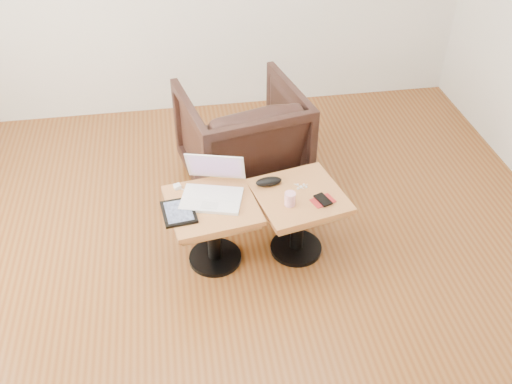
{
  "coord_description": "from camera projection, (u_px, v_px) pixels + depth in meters",
  "views": [
    {
      "loc": [
        -0.27,
        -2.34,
        2.61
      ],
      "look_at": [
        0.15,
        0.27,
        0.52
      ],
      "focal_mm": 40.0,
      "sensor_mm": 36.0,
      "label": 1
    }
  ],
  "objects": [
    {
      "name": "striped_cup",
      "position": [
        290.0,
        199.0,
        3.34
      ],
      "size": [
        0.07,
        0.07,
        0.08
      ],
      "primitive_type": "cylinder",
      "rotation": [
        0.0,
        0.0,
        -0.08
      ],
      "color": "#F26288",
      "rests_on": "side_table_right"
    },
    {
      "name": "side_table_right",
      "position": [
        298.0,
        208.0,
        3.51
      ],
      "size": [
        0.61,
        0.61,
        0.47
      ],
      "rotation": [
        0.0,
        0.0,
        0.21
      ],
      "color": "black",
      "rests_on": "ground"
    },
    {
      "name": "earbuds_tangle",
      "position": [
        301.0,
        186.0,
        3.49
      ],
      "size": [
        0.08,
        0.05,
        0.01
      ],
      "color": "white",
      "rests_on": "side_table_right"
    },
    {
      "name": "tablet",
      "position": [
        179.0,
        212.0,
        3.3
      ],
      "size": [
        0.21,
        0.26,
        0.02
      ],
      "rotation": [
        0.0,
        0.0,
        0.12
      ],
      "color": "black",
      "rests_on": "side_table_left"
    },
    {
      "name": "armchair",
      "position": [
        242.0,
        137.0,
        4.11
      ],
      "size": [
        0.96,
        0.97,
        0.75
      ],
      "primitive_type": "imported",
      "rotation": [
        0.0,
        0.0,
        3.35
      ],
      "color": "black",
      "rests_on": "ground"
    },
    {
      "name": "room_shell",
      "position": [
        234.0,
        90.0,
        2.63
      ],
      "size": [
        4.52,
        4.52,
        2.71
      ],
      "color": "brown",
      "rests_on": "ground"
    },
    {
      "name": "phone_on_sleeve",
      "position": [
        323.0,
        200.0,
        3.38
      ],
      "size": [
        0.16,
        0.13,
        0.02
      ],
      "rotation": [
        0.0,
        0.0,
        0.35
      ],
      "color": "maroon",
      "rests_on": "side_table_right"
    },
    {
      "name": "charging_adapter",
      "position": [
        177.0,
        187.0,
        3.48
      ],
      "size": [
        0.05,
        0.05,
        0.02
      ],
      "primitive_type": "cube",
      "rotation": [
        0.0,
        0.0,
        0.34
      ],
      "color": "white",
      "rests_on": "side_table_left"
    },
    {
      "name": "glasses_case",
      "position": [
        269.0,
        182.0,
        3.5
      ],
      "size": [
        0.17,
        0.09,
        0.05
      ],
      "primitive_type": "ellipsoid",
      "rotation": [
        0.0,
        0.0,
        0.08
      ],
      "color": "black",
      "rests_on": "side_table_right"
    },
    {
      "name": "laptop",
      "position": [
        213.0,
        188.0,
        3.41
      ],
      "size": [
        0.43,
        0.42,
        0.24
      ],
      "rotation": [
        0.0,
        0.0,
        -0.27
      ],
      "color": "white",
      "rests_on": "side_table_left"
    },
    {
      "name": "side_table_left",
      "position": [
        213.0,
        218.0,
        3.45
      ],
      "size": [
        0.59,
        0.59,
        0.47
      ],
      "rotation": [
        0.0,
        0.0,
        0.16
      ],
      "color": "black",
      "rests_on": "ground"
    }
  ]
}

